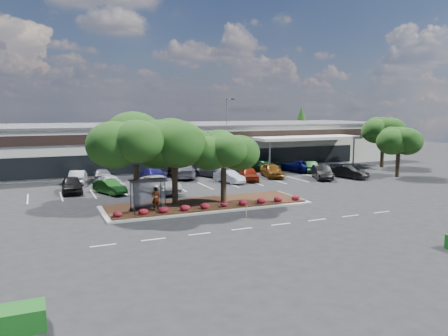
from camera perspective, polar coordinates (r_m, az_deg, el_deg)
name	(u,v)px	position (r m, az deg, el deg)	size (l,w,h in m)	color
ground	(247,213)	(35.76, 3.04, -5.95)	(160.00, 160.00, 0.00)	black
retail_store	(148,145)	(67.06, -9.91, 3.04)	(80.40, 25.20, 6.25)	silver
landscape_island	(207,204)	(38.52, -2.29, -4.77)	(18.00, 6.00, 0.26)	#9A9B96
lane_markings	(201,192)	(45.07, -3.03, -3.10)	(33.12, 20.06, 0.01)	silver
shrub_row	(216,205)	(36.53, -1.10, -4.83)	(17.00, 0.80, 0.50)	maroon
bus_shelter	(147,186)	(35.51, -10.01, -2.35)	(2.75, 1.55, 2.59)	black
island_tree_west	(136,161)	(36.63, -11.40, 0.92)	(7.20, 7.20, 7.89)	#123511
island_tree_mid	(175,161)	(38.20, -6.47, 0.86)	(6.60, 6.60, 7.32)	#123511
island_tree_east	(224,166)	(38.22, -0.06, 0.30)	(5.80, 5.80, 6.50)	#123511
tree_east_near	(398,151)	(58.65, 21.81, 2.06)	(5.60, 5.60, 6.51)	#123511
tree_east_far	(383,141)	(67.80, 20.03, 3.29)	(6.40, 6.40, 7.62)	#123511
conifer_north_east	(301,129)	(90.05, 10.02, 5.04)	(3.96, 3.96, 9.00)	#123511
person_waiting	(156,199)	(36.00, -8.92, -3.97)	(0.69, 0.45, 1.90)	#594C47
light_pole	(227,136)	(64.71, 0.44, 4.19)	(1.43, 0.67, 10.15)	#9A9B96
survey_stake	(247,210)	(34.51, 2.97, -5.44)	(0.08, 0.14, 0.91)	tan
car_0	(72,185)	(46.85, -19.27, -2.09)	(1.97, 4.89, 1.67)	black
car_1	(111,183)	(48.02, -14.56, -1.86)	(1.90, 4.66, 1.35)	silver
car_2	(110,187)	(45.28, -14.71, -2.40)	(1.49, 4.27, 1.41)	#1A5317
car_3	(158,184)	(44.95, -8.56, -2.11)	(2.82, 6.12, 1.70)	#B9B9B9
car_4	(229,177)	(50.34, 0.70, -1.15)	(1.49, 4.27, 1.41)	silver
car_5	(249,174)	(52.00, 3.30, -0.79)	(1.86, 4.62, 1.57)	maroon
car_6	(272,170)	(54.76, 6.27, -0.32)	(2.02, 5.03, 1.71)	brown
car_7	(322,172)	(54.37, 12.65, -0.55)	(1.77, 5.07, 1.67)	black
car_8	(350,172)	(55.87, 16.12, -0.52)	(1.62, 4.65, 1.53)	black
car_9	(102,175)	(52.97, -15.63, -0.87)	(1.93, 4.80, 1.64)	slate
car_10	(78,177)	(52.51, -18.53, -1.11)	(1.63, 4.68, 1.54)	#9EA3AA
car_11	(152,174)	(52.27, -9.39, -0.81)	(2.29, 5.62, 1.63)	navy
car_12	(186,171)	(53.97, -5.02, -0.43)	(2.39, 5.87, 1.70)	slate
car_13	(179,171)	(55.12, -5.89, -0.40)	(2.43, 5.28, 1.47)	black
car_14	(214,170)	(54.72, -1.36, -0.30)	(2.36, 5.79, 1.68)	slate
car_15	(260,166)	(60.22, 4.74, 0.31)	(2.10, 5.16, 1.50)	#17471D
car_16	(297,166)	(60.61, 9.57, 0.28)	(2.49, 5.41, 1.50)	navy
car_17	(309,167)	(60.16, 11.05, 0.19)	(1.59, 4.55, 1.50)	#18431D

